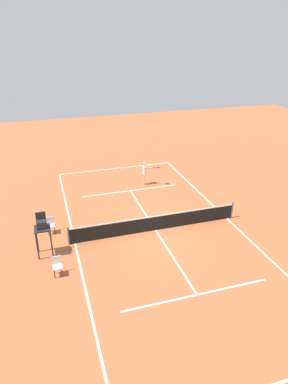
% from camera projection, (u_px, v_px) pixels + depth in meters
% --- Properties ---
extents(ground_plane, '(60.00, 60.00, 0.00)m').
position_uv_depth(ground_plane, '(156.00, 230.00, 20.28)').
color(ground_plane, '#B76038').
extents(court_lines, '(9.49, 20.87, 0.01)m').
position_uv_depth(court_lines, '(156.00, 230.00, 20.28)').
color(court_lines, white).
rests_on(court_lines, ground).
extents(tennis_net, '(10.09, 0.10, 1.07)m').
position_uv_depth(tennis_net, '(156.00, 223.00, 20.07)').
color(tennis_net, '#4C4C51').
rests_on(tennis_net, ground).
extents(player_serving, '(1.26, 0.82, 1.82)m').
position_uv_depth(player_serving, '(145.00, 171.00, 25.76)').
color(player_serving, '#D8A884').
rests_on(player_serving, ground).
extents(tennis_ball, '(0.07, 0.07, 0.07)m').
position_uv_depth(tennis_ball, '(165.00, 189.00, 25.48)').
color(tennis_ball, '#CCE033').
rests_on(tennis_ball, ground).
extents(umpire_chair, '(0.80, 0.80, 2.41)m').
position_uv_depth(umpire_chair, '(42.00, 228.00, 17.44)').
color(umpire_chair, '#232328').
rests_on(umpire_chair, ground).
extents(courtside_chair_near, '(0.44, 0.46, 0.95)m').
position_uv_depth(courtside_chair_near, '(57.00, 265.00, 16.41)').
color(courtside_chair_near, '#262626').
rests_on(courtside_chair_near, ground).
extents(courtside_chair_mid, '(0.44, 0.46, 0.95)m').
position_uv_depth(courtside_chair_mid, '(51.00, 224.00, 19.83)').
color(courtside_chair_mid, '#262626').
rests_on(courtside_chair_mid, ground).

